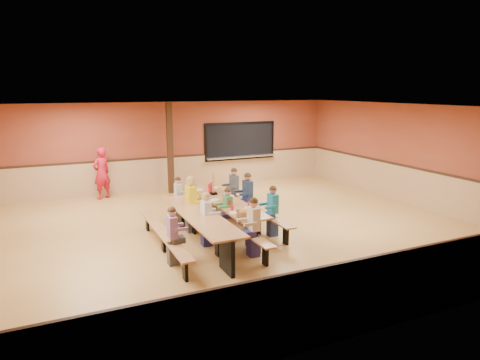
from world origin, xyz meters
name	(u,v)px	position (x,y,z in m)	size (l,w,h in m)	color
ground	(228,230)	(0.00, 0.00, 0.00)	(12.00, 12.00, 0.00)	#A4783E
room_envelope	(228,204)	(0.00, 0.00, 0.69)	(12.04, 10.04, 3.02)	brown
kitchen_pass_through	(240,143)	(2.60, 4.96, 1.49)	(2.78, 0.28, 1.38)	black
structural_post	(170,149)	(-0.20, 4.40, 1.50)	(0.18, 0.18, 3.00)	black
cafeteria_table_main	(225,209)	(-0.01, 0.15, 0.53)	(1.91, 3.70, 0.74)	#A56E41
cafeteria_table_second	(200,223)	(-0.98, -0.70, 0.53)	(1.91, 3.70, 0.74)	#A56E41
seated_child_white_left	(206,220)	(-0.83, -0.74, 0.60)	(0.37, 0.30, 1.20)	silver
seated_adult_yellow	(191,205)	(-0.83, 0.31, 0.68)	(0.44, 0.36, 1.36)	yellow
seated_child_grey_left	(178,199)	(-0.83, 1.42, 0.57)	(0.34, 0.28, 1.14)	#B1B1B1
seated_child_teal_right	(273,211)	(0.82, -0.78, 0.60)	(0.36, 0.30, 1.20)	teal
seated_child_navy_right	(248,197)	(0.82, 0.59, 0.63)	(0.39, 0.32, 1.26)	#1E2D4D
seated_child_char_right	(234,190)	(0.82, 1.48, 0.62)	(0.38, 0.31, 1.24)	#43474C
seated_child_purple_sec	(173,236)	(-1.80, -1.46, 0.59)	(0.35, 0.29, 1.17)	#906299
seated_child_green_sec	(228,212)	(-0.15, -0.34, 0.58)	(0.34, 0.28, 1.15)	#3B824E
seated_child_tan_sec	(254,228)	(-0.15, -1.72, 0.62)	(0.38, 0.31, 1.24)	beige
standing_woman	(102,173)	(-2.39, 4.55, 0.83)	(0.60, 0.40, 1.65)	red
punch_pitcher	(211,188)	(-0.03, 1.07, 0.85)	(0.16, 0.16, 0.22)	red
chip_bowl	(244,213)	(-0.17, -1.28, 0.81)	(0.32, 0.32, 0.15)	orange
napkin_dispenser	(225,198)	(-0.02, 0.10, 0.80)	(0.10, 0.14, 0.13)	black
condiment_mustard	(225,201)	(-0.17, -0.22, 0.82)	(0.06, 0.06, 0.17)	yellow
condiment_ketchup	(229,203)	(-0.16, -0.47, 0.82)	(0.06, 0.06, 0.17)	#B2140F
table_paddle	(213,189)	(-0.06, 0.81, 0.88)	(0.16, 0.16, 0.56)	black
place_settings	(225,198)	(-0.01, 0.15, 0.80)	(0.65, 3.30, 0.11)	beige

